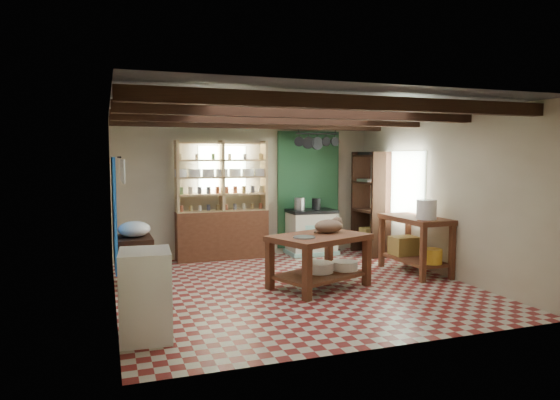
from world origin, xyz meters
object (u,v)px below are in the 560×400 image
object	(u,v)px
work_table	(319,261)
stove	(311,232)
prep_table	(135,261)
white_cabinet	(146,295)
cat	(329,226)
right_counter	(415,245)

from	to	relation	value
work_table	stove	distance (m)	2.46
prep_table	white_cabinet	bearing A→B (deg)	-91.08
stove	prep_table	distance (m)	3.63
cat	stove	bearing A→B (deg)	41.97
prep_table	right_counter	bearing A→B (deg)	-9.47
stove	prep_table	bearing A→B (deg)	-158.81
prep_table	cat	bearing A→B (deg)	-18.10
prep_table	right_counter	distance (m)	4.43
stove	white_cabinet	world-z (taller)	white_cabinet
work_table	stove	size ratio (longest dim) A/B	1.52
work_table	prep_table	size ratio (longest dim) A/B	1.88
stove	right_counter	xyz separation A→B (m)	(1.00, -1.99, 0.03)
prep_table	right_counter	world-z (taller)	right_counter
stove	right_counter	world-z (taller)	right_counter
white_cabinet	cat	distance (m)	3.13
white_cabinet	cat	bearing A→B (deg)	31.20
work_table	white_cabinet	xyz separation A→B (m)	(-2.54, -1.28, 0.08)
prep_table	cat	xyz separation A→B (m)	(2.74, -0.87, 0.51)
cat	work_table	bearing A→B (deg)	-178.69
work_table	right_counter	size ratio (longest dim) A/B	1.05
white_cabinet	cat	xyz separation A→B (m)	(2.76, 1.41, 0.41)
prep_table	stove	bearing A→B (deg)	20.51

